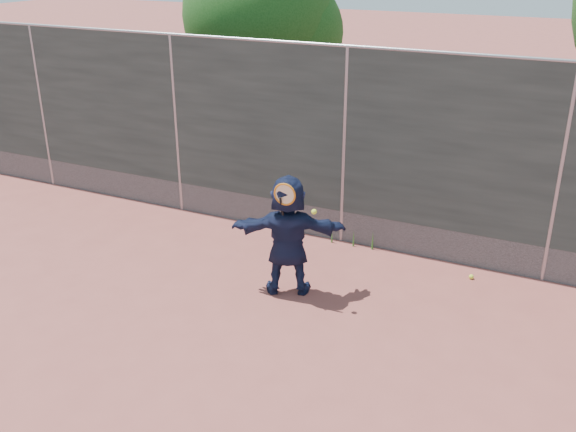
% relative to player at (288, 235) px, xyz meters
% --- Properties ---
extents(ground, '(80.00, 80.00, 0.00)m').
position_rel_player_xyz_m(ground, '(0.07, -1.70, -0.82)').
color(ground, '#9E4C42').
rests_on(ground, ground).
extents(player, '(1.59, 1.04, 1.64)m').
position_rel_player_xyz_m(player, '(0.00, 0.00, 0.00)').
color(player, '#161F3E').
rests_on(player, ground).
extents(ball_ground, '(0.07, 0.07, 0.07)m').
position_rel_player_xyz_m(ball_ground, '(2.18, 1.39, -0.78)').
color(ball_ground, '#D1EF35').
rests_on(ball_ground, ground).
extents(fence, '(20.00, 0.06, 3.03)m').
position_rel_player_xyz_m(fence, '(0.07, 1.80, 0.76)').
color(fence, '#38423D').
rests_on(fence, ground).
extents(swing_action, '(0.56, 0.14, 0.51)m').
position_rel_player_xyz_m(swing_action, '(0.08, -0.19, 0.61)').
color(swing_action, orange).
rests_on(swing_action, ground).
extents(tree_left, '(3.15, 3.00, 4.53)m').
position_rel_player_xyz_m(tree_left, '(-2.77, 4.85, 2.12)').
color(tree_left, '#382314').
rests_on(tree_left, ground).
extents(weed_clump, '(0.68, 0.07, 0.30)m').
position_rel_player_xyz_m(weed_clump, '(0.37, 1.68, -0.68)').
color(weed_clump, '#387226').
rests_on(weed_clump, ground).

